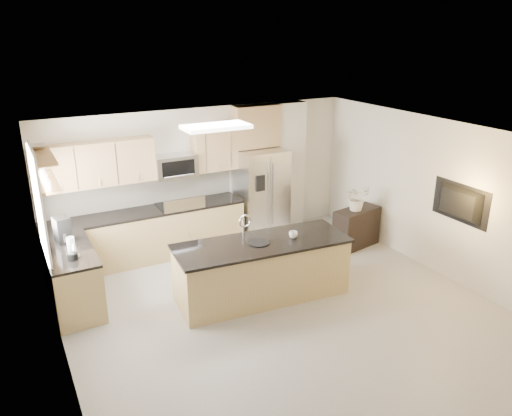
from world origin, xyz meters
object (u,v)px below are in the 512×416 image
platter (259,243)px  flower_vase (358,191)px  microwave (175,166)px  refrigerator (261,194)px  kettle (74,249)px  credenza (356,228)px  blender (72,250)px  island (262,269)px  bowl (38,146)px  cup (293,235)px  television (457,204)px  coffee_maker (62,230)px  range (181,228)px

platter → flower_vase: flower_vase is taller
microwave → refrigerator: (1.66, -0.17, -0.74)m
kettle → refrigerator: bearing=18.8°
credenza → platter: (-2.57, -0.86, 0.55)m
refrigerator → flower_vase: (1.33, -1.29, 0.23)m
blender → island: bearing=-15.1°
credenza → bowl: bearing=161.1°
platter → blender: (-2.55, 0.73, 0.14)m
platter → bowl: (-2.73, 1.57, 1.45)m
cup → platter: cup is taller
refrigerator → kettle: 3.89m
bowl → television: bearing=-23.6°
microwave → refrigerator: bearing=-5.9°
refrigerator → kettle: refrigerator is taller
island → television: television is taller
coffee_maker → flower_vase: bearing=-6.8°
island → credenza: island is taller
refrigerator → microwave: bearing=174.1°
refrigerator → platter: 2.43m
microwave → platter: microwave is taller
range → island: island is taller
island → blender: 2.78m
microwave → coffee_maker: 2.32m
microwave → flower_vase: bearing=-26.1°
credenza → coffee_maker: bearing=162.4°
coffee_maker → bowl: bearing=138.6°
range → cup: bearing=-64.9°
cup → bowl: size_ratio=0.41×
coffee_maker → flower_vase: size_ratio=0.52×
refrigerator → island: refrigerator is taller
kettle → television: size_ratio=0.21×
television → flower_vase: bearing=16.3°
range → television: 4.78m
island → television: bearing=-13.4°
credenza → flower_vase: bearing=-166.1°
island → platter: (-0.07, -0.02, 0.47)m
flower_vase → coffee_maker: bearing=173.2°
refrigerator → bowl: 4.22m
credenza → platter: 2.76m
refrigerator → island: 2.42m
bowl → island: bearing=-29.0°
television → cup: bearing=70.2°
refrigerator → blender: bearing=-159.5°
cup → kettle: (-3.07, 0.93, 0.04)m
credenza → flower_vase: flower_vase is taller
microwave → blender: bearing=-143.0°
credenza → range: bearing=145.4°
range → kettle: (-2.02, -1.30, 0.55)m
blender → kettle: 0.16m
range → microwave: size_ratio=1.50×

